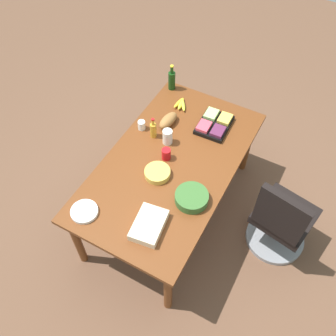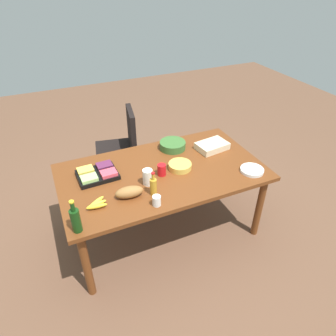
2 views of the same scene
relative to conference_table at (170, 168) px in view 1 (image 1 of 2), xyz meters
name	(u,v)px [view 1 (image 1 of 2)]	position (x,y,z in m)	size (l,w,h in m)	color
ground_plane	(170,209)	(0.00, 0.00, -0.70)	(10.00, 10.00, 0.00)	brown
conference_table	(170,168)	(0.00, 0.00, 0.00)	(1.93, 1.09, 0.78)	brown
office_chair	(280,223)	(-0.13, 1.06, -0.32)	(0.57, 0.56, 0.98)	gray
chip_bowl	(157,173)	(0.17, -0.03, 0.11)	(0.22, 0.22, 0.06)	gold
sheet_cake	(149,225)	(0.64, 0.16, 0.11)	(0.32, 0.22, 0.07)	beige
banana_bunch	(181,104)	(-0.69, -0.25, 0.10)	(0.18, 0.14, 0.04)	yellow
paper_plate_stack	(84,212)	(0.78, -0.36, 0.09)	(0.22, 0.22, 0.03)	white
fruit_platter	(214,124)	(-0.58, 0.16, 0.11)	(0.37, 0.29, 0.07)	black
mayo_jar	(167,137)	(-0.20, -0.14, 0.15)	(0.09, 0.09, 0.15)	white
dressing_bottle	(153,130)	(-0.20, -0.29, 0.16)	(0.07, 0.07, 0.22)	gold
paper_cup	(142,125)	(-0.23, -0.43, 0.12)	(0.07, 0.07, 0.09)	white
salad_bowl	(192,198)	(0.27, 0.34, 0.12)	(0.27, 0.27, 0.08)	#39672E
red_solo_cup	(166,154)	(-0.03, -0.06, 0.13)	(0.08, 0.08, 0.11)	red
bread_loaf	(168,120)	(-0.40, -0.24, 0.13)	(0.24, 0.11, 0.10)	#9C6936
wine_bottle	(172,80)	(-0.88, -0.46, 0.19)	(0.09, 0.09, 0.29)	#143A12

